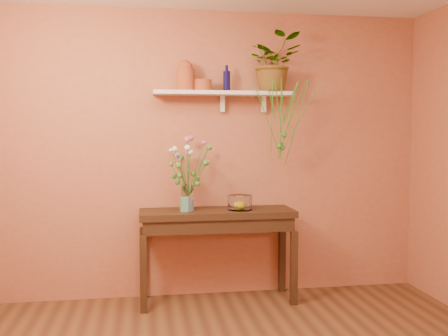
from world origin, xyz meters
The scene contains 13 objects.
room centered at (0.00, 0.00, 1.35)m, with size 4.04×4.04×2.70m.
sideboard centered at (-0.03, 1.75, 0.73)m, with size 1.40×0.45×0.85m.
wall_shelf centered at (0.06, 1.87, 1.92)m, with size 1.30×0.24×0.19m.
terracotta_jug centered at (-0.31, 1.85, 2.07)m, with size 0.21×0.21×0.27m.
terracotta_pot centered at (-0.15, 1.86, 1.99)m, with size 0.17×0.17×0.10m, color #9C3C21.
blue_bottle centered at (0.08, 1.87, 2.04)m, with size 0.08×0.08×0.24m.
spider_plant centered at (0.52, 1.85, 2.20)m, with size 0.48×0.42×0.53m, color #347322.
plant_fronds centered at (0.57, 1.70, 1.59)m, with size 0.62×0.36×0.76m.
glass_vase centered at (-0.30, 1.75, 0.95)m, with size 0.11×0.11×0.23m.
bouquet centered at (-0.30, 1.75, 1.30)m, with size 0.39×0.43×0.55m.
glass_bowl centered at (0.18, 1.73, 0.91)m, with size 0.22×0.22×0.13m.
lemon centered at (0.17, 1.72, 0.90)m, with size 0.08×0.08×0.08m, color yellow.
carton centered at (-0.34, 1.70, 0.92)m, with size 0.07×0.05×0.13m, color teal.
Camera 1 is at (-0.69, -2.74, 1.55)m, focal length 40.21 mm.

